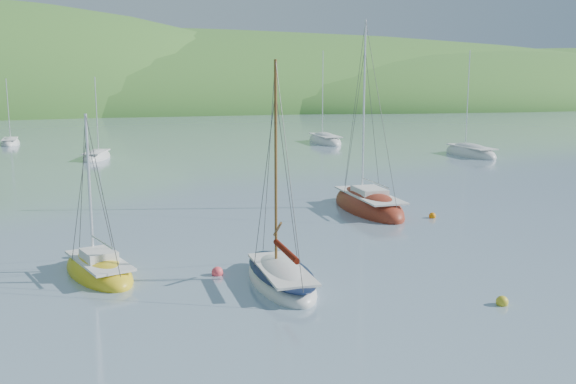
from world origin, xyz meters
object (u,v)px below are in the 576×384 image
object	(u,v)px
distant_sloop_a	(97,157)
distant_sloop_b	(325,141)
daysailer_white	(281,279)
sloop_red	(368,206)
sailboat_yellow	(99,271)
distant_sloop_d	(470,154)
distant_sloop_c	(10,143)

from	to	relation	value
distant_sloop_a	distant_sloop_b	distance (m)	29.16
daysailer_white	sloop_red	world-z (taller)	sloop_red
sloop_red	distant_sloop_b	distance (m)	41.81
sailboat_yellow	distant_sloop_b	size ratio (longest dim) A/B	0.59
daysailer_white	distant_sloop_d	distance (m)	47.54
daysailer_white	sloop_red	xyz separation A→B (m)	(9.14, 12.65, 0.01)
distant_sloop_b	sailboat_yellow	bearing A→B (deg)	-118.02
sloop_red	distant_sloop_c	bearing A→B (deg)	119.01
daysailer_white	distant_sloop_c	world-z (taller)	daysailer_white
sloop_red	daysailer_white	bearing A→B (deg)	-125.75
sloop_red	distant_sloop_c	xyz separation A→B (m)	(-27.30, 49.41, -0.07)
distant_sloop_b	distant_sloop_c	world-z (taller)	distant_sloop_b
sloop_red	distant_sloop_b	bearing A→B (deg)	74.78
distant_sloop_a	distant_sloop_b	bearing A→B (deg)	32.25
sailboat_yellow	distant_sloop_a	distance (m)	40.90
distant_sloop_a	distant_sloop_b	xyz separation A→B (m)	(27.79, 8.83, 0.04)
distant_sloop_b	distant_sloop_d	bearing A→B (deg)	-56.83
sailboat_yellow	distant_sloop_a	bearing A→B (deg)	72.25
sloop_red	distant_sloop_c	world-z (taller)	sloop_red
daysailer_white	sloop_red	bearing A→B (deg)	53.83
daysailer_white	distant_sloop_a	distance (m)	44.80
sloop_red	distant_sloop_d	xyz separation A→B (m)	(21.70, 23.54, -0.03)
daysailer_white	sailboat_yellow	bearing A→B (deg)	155.14
distant_sloop_a	distant_sloop_c	size ratio (longest dim) A/B	1.02
daysailer_white	distant_sloop_b	size ratio (longest dim) A/B	0.76
distant_sloop_a	distant_sloop_d	size ratio (longest dim) A/B	0.75
distant_sloop_c	distant_sloop_a	bearing A→B (deg)	-62.59
sailboat_yellow	distant_sloop_b	bearing A→B (deg)	42.79
distant_sloop_a	distant_sloop_d	distance (m)	39.27
sailboat_yellow	distant_sloop_d	xyz separation A→B (m)	(37.96, 32.94, 0.02)
distant_sloop_d	distant_sloop_a	bearing A→B (deg)	167.20
sloop_red	sailboat_yellow	size ratio (longest dim) A/B	1.72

